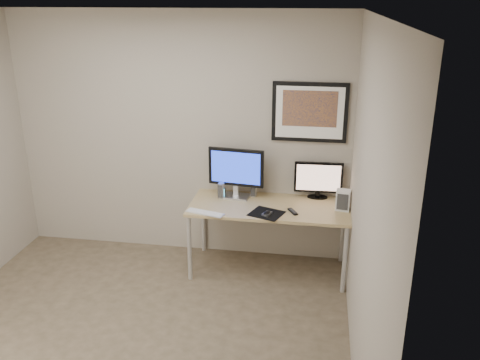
{
  "coord_description": "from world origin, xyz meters",
  "views": [
    {
      "loc": [
        1.45,
        -3.33,
        2.73
      ],
      "look_at": [
        0.74,
        1.1,
        1.08
      ],
      "focal_mm": 38.0,
      "sensor_mm": 36.0,
      "label": 1
    }
  ],
  "objects_px": {
    "speaker_right": "(254,189)",
    "monitor_large": "(236,171)",
    "desk": "(269,211)",
    "framed_art": "(310,112)",
    "monitor_tv": "(318,179)",
    "fan_unit": "(343,200)",
    "keyboard": "(205,213)",
    "phone_dock": "(223,193)",
    "speaker_left": "(221,191)"
  },
  "relations": [
    {
      "from": "speaker_left",
      "to": "phone_dock",
      "type": "distance_m",
      "value": 0.03
    },
    {
      "from": "framed_art",
      "to": "fan_unit",
      "type": "distance_m",
      "value": 0.93
    },
    {
      "from": "desk",
      "to": "framed_art",
      "type": "bearing_deg",
      "value": 43.46
    },
    {
      "from": "desk",
      "to": "fan_unit",
      "type": "distance_m",
      "value": 0.74
    },
    {
      "from": "speaker_left",
      "to": "monitor_large",
      "type": "bearing_deg",
      "value": 28.42
    },
    {
      "from": "monitor_tv",
      "to": "phone_dock",
      "type": "height_order",
      "value": "monitor_tv"
    },
    {
      "from": "desk",
      "to": "fan_unit",
      "type": "height_order",
      "value": "fan_unit"
    },
    {
      "from": "framed_art",
      "to": "desk",
      "type": "bearing_deg",
      "value": -136.54
    },
    {
      "from": "keyboard",
      "to": "fan_unit",
      "type": "height_order",
      "value": "fan_unit"
    },
    {
      "from": "monitor_large",
      "to": "speaker_left",
      "type": "height_order",
      "value": "monitor_large"
    },
    {
      "from": "keyboard",
      "to": "monitor_large",
      "type": "bearing_deg",
      "value": 78.01
    },
    {
      "from": "monitor_large",
      "to": "speaker_left",
      "type": "relative_size",
      "value": 3.51
    },
    {
      "from": "keyboard",
      "to": "fan_unit",
      "type": "bearing_deg",
      "value": 27.64
    },
    {
      "from": "framed_art",
      "to": "monitor_large",
      "type": "height_order",
      "value": "framed_art"
    },
    {
      "from": "phone_dock",
      "to": "fan_unit",
      "type": "bearing_deg",
      "value": 8.18
    },
    {
      "from": "monitor_large",
      "to": "fan_unit",
      "type": "xyz_separation_m",
      "value": [
        1.09,
        -0.16,
        -0.19
      ]
    },
    {
      "from": "phone_dock",
      "to": "monitor_tv",
      "type": "bearing_deg",
      "value": 23.07
    },
    {
      "from": "speaker_right",
      "to": "fan_unit",
      "type": "relative_size",
      "value": 0.79
    },
    {
      "from": "speaker_left",
      "to": "keyboard",
      "type": "distance_m",
      "value": 0.43
    },
    {
      "from": "speaker_left",
      "to": "fan_unit",
      "type": "xyz_separation_m",
      "value": [
        1.24,
        -0.12,
        0.02
      ]
    },
    {
      "from": "framed_art",
      "to": "speaker_right",
      "type": "relative_size",
      "value": 4.57
    },
    {
      "from": "monitor_large",
      "to": "speaker_left",
      "type": "bearing_deg",
      "value": -157.63
    },
    {
      "from": "desk",
      "to": "keyboard",
      "type": "height_order",
      "value": "keyboard"
    },
    {
      "from": "monitor_large",
      "to": "keyboard",
      "type": "bearing_deg",
      "value": -110.51
    },
    {
      "from": "speaker_right",
      "to": "keyboard",
      "type": "xyz_separation_m",
      "value": [
        -0.41,
        -0.51,
        -0.08
      ]
    },
    {
      "from": "monitor_large",
      "to": "speaker_right",
      "type": "height_order",
      "value": "monitor_large"
    },
    {
      "from": "speaker_right",
      "to": "desk",
      "type": "bearing_deg",
      "value": -47.84
    },
    {
      "from": "monitor_large",
      "to": "speaker_left",
      "type": "xyz_separation_m",
      "value": [
        -0.15,
        -0.04,
        -0.21
      ]
    },
    {
      "from": "speaker_right",
      "to": "phone_dock",
      "type": "distance_m",
      "value": 0.33
    },
    {
      "from": "phone_dock",
      "to": "desk",
      "type": "bearing_deg",
      "value": 0.18
    },
    {
      "from": "framed_art",
      "to": "monitor_tv",
      "type": "bearing_deg",
      "value": -22.28
    },
    {
      "from": "framed_art",
      "to": "monitor_large",
      "type": "distance_m",
      "value": 0.95
    },
    {
      "from": "phone_dock",
      "to": "keyboard",
      "type": "distance_m",
      "value": 0.42
    },
    {
      "from": "framed_art",
      "to": "keyboard",
      "type": "relative_size",
      "value": 1.95
    },
    {
      "from": "desk",
      "to": "framed_art",
      "type": "xyz_separation_m",
      "value": [
        0.35,
        0.33,
        0.96
      ]
    },
    {
      "from": "desk",
      "to": "phone_dock",
      "type": "xyz_separation_m",
      "value": [
        -0.5,
        0.12,
        0.13
      ]
    },
    {
      "from": "monitor_tv",
      "to": "framed_art",
      "type": "bearing_deg",
      "value": 155.58
    },
    {
      "from": "keyboard",
      "to": "monitor_tv",
      "type": "bearing_deg",
      "value": 43.15
    },
    {
      "from": "desk",
      "to": "monitor_tv",
      "type": "distance_m",
      "value": 0.61
    },
    {
      "from": "speaker_left",
      "to": "phone_dock",
      "type": "relative_size",
      "value": 1.37
    },
    {
      "from": "framed_art",
      "to": "speaker_left",
      "type": "bearing_deg",
      "value": -166.4
    },
    {
      "from": "monitor_tv",
      "to": "fan_unit",
      "type": "bearing_deg",
      "value": -50.1
    },
    {
      "from": "framed_art",
      "to": "speaker_left",
      "type": "relative_size",
      "value": 4.55
    },
    {
      "from": "monitor_large",
      "to": "phone_dock",
      "type": "height_order",
      "value": "monitor_large"
    },
    {
      "from": "phone_dock",
      "to": "keyboard",
      "type": "xyz_separation_m",
      "value": [
        -0.1,
        -0.41,
        -0.05
      ]
    },
    {
      "from": "monitor_tv",
      "to": "keyboard",
      "type": "xyz_separation_m",
      "value": [
        -1.07,
        -0.57,
        -0.2
      ]
    },
    {
      "from": "speaker_right",
      "to": "keyboard",
      "type": "height_order",
      "value": "speaker_right"
    },
    {
      "from": "speaker_right",
      "to": "monitor_large",
      "type": "bearing_deg",
      "value": -160.88
    },
    {
      "from": "phone_dock",
      "to": "keyboard",
      "type": "bearing_deg",
      "value": -90.51
    },
    {
      "from": "framed_art",
      "to": "keyboard",
      "type": "bearing_deg",
      "value": -146.79
    }
  ]
}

